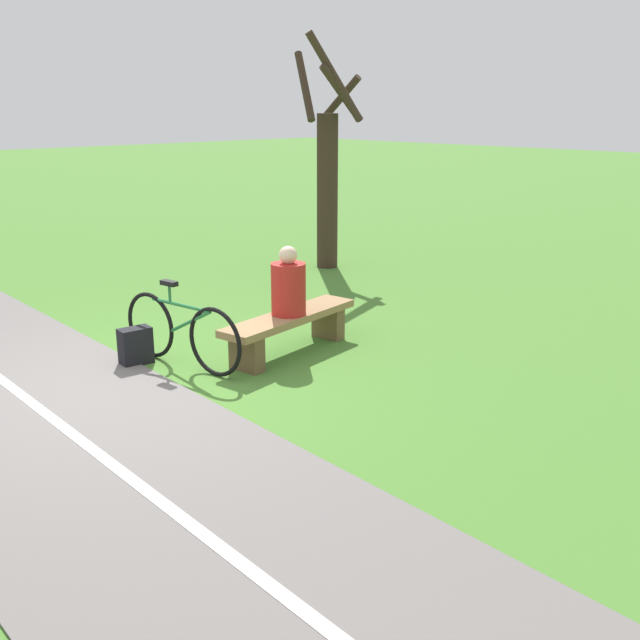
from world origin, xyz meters
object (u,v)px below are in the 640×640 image
bench (290,326)px  person_seated (288,286)px  tree_far_left (328,173)px  bicycle (181,331)px  backpack (135,346)px

bench → person_seated: (0.02, 0.00, 0.45)m
bench → tree_far_left: tree_far_left is taller
bicycle → bench: bearing=58.4°
tree_far_left → person_seated: bearing=40.1°
bench → tree_far_left: (-3.45, -2.91, 1.26)m
backpack → tree_far_left: bearing=-157.3°
person_seated → bicycle: 1.24m
bench → person_seated: size_ratio=2.53×
bicycle → backpack: bearing=-151.0°
tree_far_left → bicycle: bearing=28.3°
bicycle → tree_far_left: 5.30m
bench → backpack: 1.67m
bench → backpack: size_ratio=4.83×
bench → bicycle: bicycle is taller
backpack → tree_far_left: 5.45m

